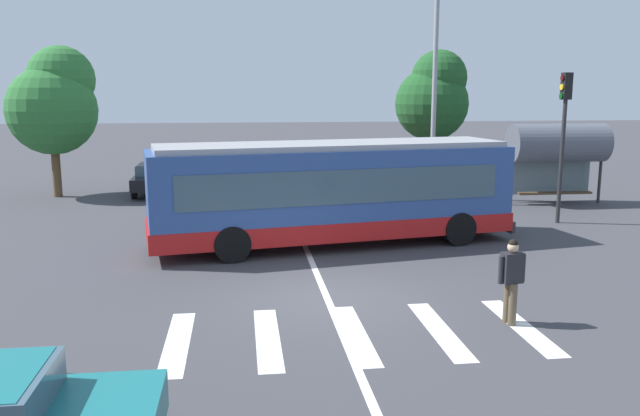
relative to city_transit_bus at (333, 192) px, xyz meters
name	(u,v)px	position (x,y,z in m)	size (l,w,h in m)	color
ground_plane	(328,297)	(-0.82, -4.91, -1.59)	(160.00, 160.00, 0.00)	#3D3D42
city_transit_bus	(333,192)	(0.00, 0.00, 0.00)	(11.11, 4.33, 3.06)	black
pedestrian_crossing_street	(511,277)	(2.53, -7.02, -0.62)	(0.58, 0.34, 1.72)	brown
parked_car_black	(157,176)	(-6.41, 10.58, -0.82)	(1.96, 4.54, 1.35)	black
parked_car_white	(215,175)	(-3.87, 10.82, -0.82)	(2.10, 4.61, 1.35)	black
parked_car_champagne	(278,176)	(-1.03, 10.14, -0.82)	(2.08, 4.60, 1.35)	black
parked_car_blue	(334,175)	(1.56, 10.26, -0.82)	(2.26, 4.66, 1.35)	black
parked_car_red	(390,173)	(4.20, 10.34, -0.82)	(2.12, 4.61, 1.35)	black
parked_car_charcoal	(446,171)	(7.06, 10.84, -0.82)	(2.32, 4.68, 1.35)	black
traffic_light_far_corner	(564,124)	(8.27, 2.20, 1.84)	(0.33, 0.32, 5.15)	#28282B
bus_stop_shelter	(558,145)	(9.98, 5.81, 0.83)	(3.92, 1.54, 3.25)	#28282B
twin_arm_street_lamp	(435,56)	(5.37, 7.67, 4.36)	(4.54, 0.32, 9.77)	#939399
background_tree_left	(55,101)	(-10.49, 10.31, 2.52)	(3.77, 3.77, 6.46)	brown
background_tree_right	(434,96)	(7.01, 13.05, 2.67)	(3.68, 3.68, 6.56)	brown
crosswalk_painted_stripes	(355,334)	(-0.60, -7.20, -1.58)	(7.07, 3.11, 0.01)	silver
lane_center_line	(316,272)	(-0.84, -2.91, -1.58)	(0.16, 24.00, 0.01)	silver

